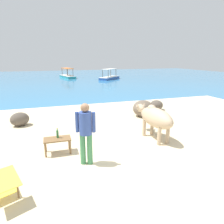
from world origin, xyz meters
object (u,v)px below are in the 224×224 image
boat_blue (109,77)px  low_bench_table (57,141)px  deck_chair_far (1,185)px  bottle (57,134)px  boat_teal (68,76)px  cow (155,117)px  person_standing (86,129)px

boat_blue → low_bench_table: bearing=23.4°
deck_chair_far → boat_blue: size_ratio=0.27×
low_bench_table → boat_blue: boat_blue is taller
low_bench_table → deck_chair_far: bearing=-120.3°
deck_chair_far → boat_blue: 23.08m
bottle → boat_teal: 23.18m
cow → low_bench_table: (-3.21, -0.08, -0.38)m
low_bench_table → person_standing: size_ratio=0.48×
deck_chair_far → person_standing: person_standing is taller
boat_teal → cow: bearing=-11.7°
boat_blue → boat_teal: 6.02m
boat_teal → deck_chair_far: bearing=-21.7°
bottle → low_bench_table: bearing=-109.5°
bottle → boat_teal: size_ratio=0.08×
cow → boat_blue: (4.62, 19.31, -0.50)m
deck_chair_far → boat_blue: (8.99, 21.25, -0.13)m
deck_chair_far → low_bench_table: bearing=-56.9°
boat_blue → boat_teal: size_ratio=0.89×
low_bench_table → boat_teal: (3.05, 23.03, -0.12)m
low_bench_table → bottle: bottle is taller
deck_chair_far → boat_teal: size_ratio=0.24×
bottle → cow: bearing=0.4°
bottle → boat_teal: bearing=82.5°
boat_blue → person_standing: bearing=25.9°
low_bench_table → person_standing: (0.66, -0.88, 0.57)m
bottle → person_standing: 1.20m
cow → boat_teal: 22.96m
bottle → boat_blue: (7.81, 19.33, -0.32)m
bottle → person_standing: person_standing is taller
low_bench_table → boat_teal: size_ratio=0.20×
low_bench_table → cow: bearing=3.0°
bottle → boat_blue: size_ratio=0.09×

